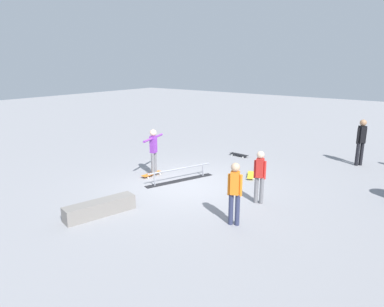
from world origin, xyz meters
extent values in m
plane|color=gray|center=(0.00, 0.00, 0.00)|extent=(60.00, 60.00, 0.00)
cube|color=black|center=(-0.20, -0.40, 0.01)|extent=(2.39, 1.07, 0.01)
cylinder|color=gray|center=(-1.06, -0.08, 0.21)|extent=(0.04, 0.04, 0.41)
cylinder|color=gray|center=(0.66, -0.71, 0.21)|extent=(0.04, 0.04, 0.41)
cylinder|color=gray|center=(-0.20, -0.40, 0.41)|extent=(2.18, 0.83, 0.05)
cube|color=gray|center=(3.10, -0.33, 0.19)|extent=(1.88, 0.84, 0.38)
cylinder|color=slate|center=(-0.04, -1.44, 0.40)|extent=(0.14, 0.14, 0.81)
cylinder|color=slate|center=(-0.19, -1.48, 0.40)|extent=(0.14, 0.14, 0.81)
cube|color=purple|center=(-0.11, -1.46, 1.09)|extent=(0.25, 0.23, 0.57)
sphere|color=beige|center=(-0.11, -1.46, 1.49)|extent=(0.22, 0.22, 0.22)
cylinder|color=purple|center=(0.25, -1.36, 1.31)|extent=(0.54, 0.21, 0.07)
cylinder|color=purple|center=(-0.47, -1.56, 1.31)|extent=(0.54, 0.21, 0.07)
cube|color=orange|center=(-0.01, -1.47, 0.08)|extent=(0.81, 0.26, 0.02)
cylinder|color=white|center=(0.27, -1.37, 0.03)|extent=(0.06, 0.03, 0.05)
cylinder|color=white|center=(0.26, -1.60, 0.03)|extent=(0.06, 0.03, 0.05)
cylinder|color=white|center=(-0.27, -1.33, 0.03)|extent=(0.06, 0.03, 0.05)
cylinder|color=white|center=(-0.29, -1.56, 0.03)|extent=(0.06, 0.03, 0.05)
cylinder|color=black|center=(-5.56, 3.78, 0.44)|extent=(0.18, 0.18, 0.88)
cylinder|color=black|center=(-5.70, 3.89, 0.44)|extent=(0.18, 0.18, 0.88)
cube|color=black|center=(-5.63, 3.83, 1.19)|extent=(0.30, 0.30, 0.62)
sphere|color=#A87A56|center=(-5.63, 3.83, 1.62)|extent=(0.24, 0.24, 0.24)
cylinder|color=black|center=(-5.51, 3.73, 1.13)|extent=(0.11, 0.11, 0.59)
cylinder|color=black|center=(-5.75, 3.93, 1.13)|extent=(0.11, 0.11, 0.59)
cylinder|color=slate|center=(-0.03, 2.45, 0.37)|extent=(0.13, 0.13, 0.75)
cylinder|color=slate|center=(-0.07, 2.59, 0.37)|extent=(0.13, 0.13, 0.75)
cube|color=red|center=(-0.05, 2.52, 1.01)|extent=(0.22, 0.23, 0.53)
sphere|color=beige|center=(-0.05, 2.52, 1.38)|extent=(0.20, 0.20, 0.20)
cylinder|color=red|center=(-0.01, 2.39, 0.96)|extent=(0.08, 0.08, 0.50)
cylinder|color=red|center=(-0.08, 2.65, 0.96)|extent=(0.08, 0.08, 0.50)
cylinder|color=#2D3351|center=(1.55, 2.59, 0.39)|extent=(0.15, 0.15, 0.78)
cylinder|color=#2D3351|center=(1.49, 2.73, 0.39)|extent=(0.15, 0.15, 0.78)
cube|color=orange|center=(1.52, 2.66, 1.06)|extent=(0.24, 0.25, 0.55)
sphere|color=tan|center=(1.52, 2.66, 1.44)|extent=(0.21, 0.21, 0.21)
cylinder|color=orange|center=(1.57, 2.53, 1.01)|extent=(0.09, 0.09, 0.52)
cylinder|color=orange|center=(1.47, 2.79, 1.01)|extent=(0.09, 0.09, 0.52)
cube|color=black|center=(-4.05, -0.39, 0.08)|extent=(0.26, 0.81, 0.02)
cylinder|color=white|center=(-4.15, -0.11, 0.03)|extent=(0.03, 0.06, 0.05)
cylinder|color=white|center=(-3.92, -0.13, 0.03)|extent=(0.03, 0.06, 0.05)
cylinder|color=white|center=(-4.19, -0.66, 0.03)|extent=(0.03, 0.06, 0.05)
cylinder|color=white|center=(-3.96, -0.67, 0.03)|extent=(0.03, 0.06, 0.05)
cube|color=yellow|center=(-1.93, 1.28, 0.08)|extent=(0.81, 0.53, 0.02)
cylinder|color=white|center=(-1.74, 1.50, 0.03)|extent=(0.06, 0.05, 0.05)
cylinder|color=white|center=(-1.63, 1.30, 0.03)|extent=(0.06, 0.05, 0.05)
cylinder|color=white|center=(-2.22, 1.26, 0.03)|extent=(0.06, 0.05, 0.05)
cylinder|color=white|center=(-2.12, 1.05, 0.03)|extent=(0.06, 0.05, 0.05)
camera|label=1|loc=(8.34, 6.58, 3.81)|focal=33.20mm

